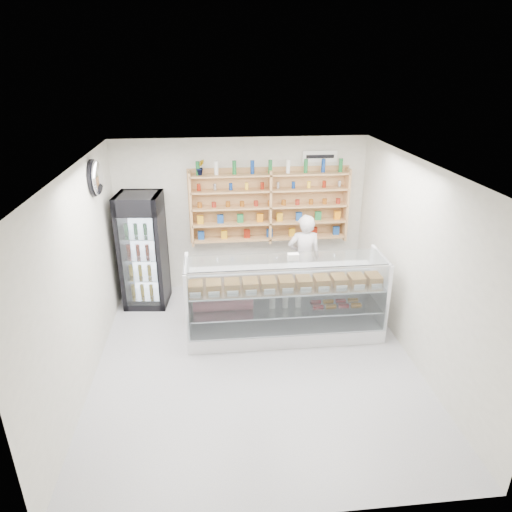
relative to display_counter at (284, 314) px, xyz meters
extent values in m
plane|color=#BDBCC2|center=(-0.52, -0.65, -0.36)|extent=(5.00, 5.00, 0.00)
plane|color=white|center=(-0.52, -0.65, 2.44)|extent=(5.00, 5.00, 0.00)
plane|color=silver|center=(-0.52, 1.85, 1.04)|extent=(4.50, 0.00, 4.50)
plane|color=silver|center=(-0.52, -3.15, 1.04)|extent=(4.50, 0.00, 4.50)
plane|color=silver|center=(-2.77, -0.65, 1.04)|extent=(0.00, 5.00, 5.00)
plane|color=silver|center=(1.73, -0.65, 1.04)|extent=(0.00, 5.00, 5.00)
cube|color=white|center=(0.00, -0.01, -0.23)|extent=(3.00, 0.85, 0.25)
cube|color=white|center=(0.00, 0.38, 0.21)|extent=(3.00, 0.05, 0.63)
cube|color=silver|center=(0.00, -0.01, 0.15)|extent=(2.88, 0.75, 0.02)
cube|color=silver|center=(0.00, -0.01, 0.52)|extent=(2.94, 0.78, 0.02)
cube|color=silver|center=(0.00, -0.42, 0.42)|extent=(2.94, 0.12, 1.04)
cube|color=silver|center=(0.00, -0.06, 0.94)|extent=(2.94, 0.59, 0.01)
imported|color=silver|center=(0.53, 1.14, 0.44)|extent=(0.60, 0.41, 1.60)
cube|color=black|center=(-2.26, 1.28, 0.64)|extent=(0.79, 0.77, 2.00)
cube|color=#310434|center=(-2.22, 0.95, 1.49)|extent=(0.70, 0.10, 0.28)
cube|color=silver|center=(-2.22, 0.94, 0.55)|extent=(0.60, 0.07, 1.58)
cube|color=tan|center=(-1.42, 1.69, 1.23)|extent=(0.04, 0.28, 1.33)
cube|color=tan|center=(-0.02, 1.69, 1.23)|extent=(0.04, 0.28, 1.33)
cube|color=tan|center=(1.38, 1.69, 1.23)|extent=(0.04, 0.28, 1.33)
cube|color=tan|center=(-0.02, 1.69, 0.64)|extent=(2.80, 0.28, 0.03)
cube|color=tan|center=(-0.02, 1.69, 0.94)|extent=(2.80, 0.28, 0.03)
cube|color=tan|center=(-0.02, 1.69, 1.24)|extent=(2.80, 0.28, 0.03)
cube|color=tan|center=(-0.02, 1.69, 1.54)|extent=(2.80, 0.28, 0.03)
cube|color=tan|center=(-0.02, 1.69, 1.82)|extent=(2.80, 0.28, 0.03)
imported|color=#1E6626|center=(-1.23, 1.69, 1.97)|extent=(0.18, 0.16, 0.27)
ellipsoid|color=silver|center=(-2.69, 0.55, 2.09)|extent=(0.15, 0.50, 0.50)
cube|color=white|center=(0.88, 1.82, 2.09)|extent=(0.62, 0.03, 0.20)
camera|label=1|loc=(-1.08, -6.12, 3.61)|focal=32.00mm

